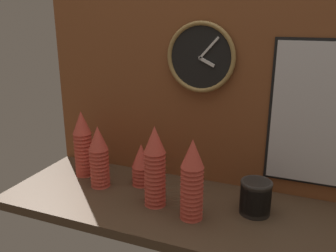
{
  "coord_description": "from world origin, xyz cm",
  "views": [
    {
      "loc": [
        41.99,
        -125.47,
        75.78
      ],
      "look_at": [
        -10.36,
        4.0,
        32.05
      ],
      "focal_mm": 38.0,
      "sensor_mm": 36.0,
      "label": 1
    }
  ],
  "objects": [
    {
      "name": "cup_stack_center",
      "position": [
        -12.55,
        -4.77,
        17.14
      ],
      "size": [
        8.98,
        8.98,
        34.27
      ],
      "color": "#DB4C3D",
      "rests_on": "ground_plane"
    },
    {
      "name": "wall_tiled_back",
      "position": [
        0.0,
        26.5,
        52.5
      ],
      "size": [
        160.0,
        3.0,
        105.0
      ],
      "color": "brown",
      "rests_on": "ground_plane"
    },
    {
      "name": "wall_clock",
      "position": [
        -2.95,
        23.46,
        58.28
      ],
      "size": [
        30.72,
        2.7,
        30.72
      ],
      "color": "black"
    },
    {
      "name": "cup_stack_left",
      "position": [
        -43.02,
        1.3,
        14.47
      ],
      "size": [
        8.98,
        8.98,
        28.95
      ],
      "color": "#DB4C3D",
      "rests_on": "ground_plane"
    },
    {
      "name": "cup_stack_center_left",
      "position": [
        -25.85,
        9.64,
        10.03
      ],
      "size": [
        8.98,
        8.98,
        20.07
      ],
      "color": "#DB4C3D",
      "rests_on": "ground_plane"
    },
    {
      "name": "menu_board",
      "position": [
        45.02,
        24.35,
        37.23
      ],
      "size": [
        35.65,
        1.32,
        60.61
      ],
      "color": "black"
    },
    {
      "name": "bowl_stack_right",
      "position": [
        27.05,
        3.81,
        7.25
      ],
      "size": [
        12.5,
        12.5,
        13.95
      ],
      "color": "black",
      "rests_on": "ground_plane"
    },
    {
      "name": "ground_plane",
      "position": [
        0.0,
        0.0,
        -2.0
      ],
      "size": [
        160.0,
        56.0,
        4.0
      ],
      "primitive_type": "cube",
      "color": "#4C3826"
    },
    {
      "name": "cup_stack_far_left",
      "position": [
        -56.8,
        8.84,
        16.25
      ],
      "size": [
        8.98,
        8.98,
        32.5
      ],
      "color": "#DB4C3D",
      "rests_on": "ground_plane"
    },
    {
      "name": "cup_stack_center_right",
      "position": [
        4.65,
        -8.81,
        16.25
      ],
      "size": [
        8.98,
        8.98,
        32.5
      ],
      "color": "#DB4C3D",
      "rests_on": "ground_plane"
    }
  ]
}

